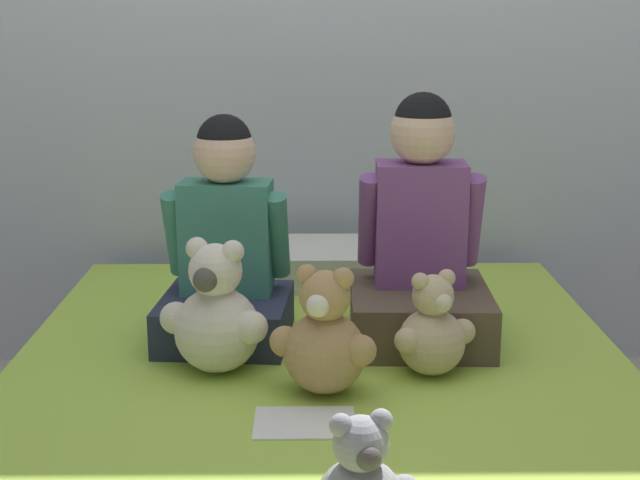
# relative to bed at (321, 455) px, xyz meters

# --- Properties ---
(wall_behind_bed) EXTENTS (8.00, 0.06, 2.50)m
(wall_behind_bed) POSITION_rel_bed_xyz_m (0.00, 1.12, 1.06)
(wall_behind_bed) COLOR silver
(wall_behind_bed) RESTS_ON ground_plane
(bed) EXTENTS (1.53, 1.99, 0.39)m
(bed) POSITION_rel_bed_xyz_m (0.00, 0.00, 0.00)
(bed) COLOR brown
(bed) RESTS_ON ground_plane
(child_on_left) EXTENTS (0.35, 0.35, 0.58)m
(child_on_left) POSITION_rel_bed_xyz_m (-0.24, 0.29, 0.43)
(child_on_left) COLOR #282D47
(child_on_left) RESTS_ON bed
(child_on_right) EXTENTS (0.37, 0.39, 0.63)m
(child_on_right) POSITION_rel_bed_xyz_m (0.26, 0.29, 0.43)
(child_on_right) COLOR brown
(child_on_right) RESTS_ON bed
(teddy_bear_held_by_left_child) EXTENTS (0.26, 0.20, 0.32)m
(teddy_bear_held_by_left_child) POSITION_rel_bed_xyz_m (-0.25, 0.05, 0.33)
(teddy_bear_held_by_left_child) COLOR silver
(teddy_bear_held_by_left_child) RESTS_ON bed
(teddy_bear_held_by_right_child) EXTENTS (0.20, 0.16, 0.25)m
(teddy_bear_held_by_right_child) POSITION_rel_bed_xyz_m (0.26, 0.03, 0.30)
(teddy_bear_held_by_right_child) COLOR #D1B78E
(teddy_bear_held_by_right_child) RESTS_ON bed
(teddy_bear_between_children) EXTENTS (0.24, 0.18, 0.29)m
(teddy_bear_between_children) POSITION_rel_bed_xyz_m (0.01, -0.07, 0.32)
(teddy_bear_between_children) COLOR tan
(teddy_bear_between_children) RESTS_ON bed
(pillow_at_headboard) EXTENTS (0.45, 0.34, 0.11)m
(pillow_at_headboard) POSITION_rel_bed_xyz_m (0.00, 0.79, 0.25)
(pillow_at_headboard) COLOR silver
(pillow_at_headboard) RESTS_ON bed
(sign_card) EXTENTS (0.21, 0.15, 0.00)m
(sign_card) POSITION_rel_bed_xyz_m (-0.04, -0.23, 0.20)
(sign_card) COLOR white
(sign_card) RESTS_ON bed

